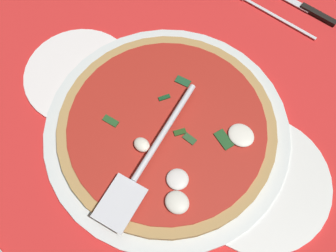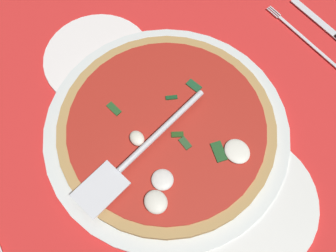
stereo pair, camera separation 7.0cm
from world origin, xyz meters
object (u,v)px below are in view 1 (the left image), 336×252
dinner_plate_right (258,181)px  place_setting_far (287,11)px  dinner_plate_left (80,75)px  pizza (169,127)px  pizza_server (147,159)px

dinner_plate_right → place_setting_far: size_ratio=1.18×
dinner_plate_right → place_setting_far: place_setting_far is taller
dinner_plate_left → place_setting_far: 43.27cm
dinner_plate_right → pizza: (-17.09, -3.34, 1.66)cm
place_setting_far → pizza_server: bearing=87.9°
pizza_server → place_setting_far: size_ratio=1.34×
dinner_plate_right → dinner_plate_left: bearing=-170.7°
dinner_plate_left → pizza: size_ratio=0.55×
dinner_plate_right → pizza: bearing=-168.9°
dinner_plate_left → place_setting_far: (19.73, 38.51, -0.14)cm
dinner_plate_right → pizza: 17.50cm
dinner_plate_right → place_setting_far: (-17.33, 32.45, -0.14)cm
dinner_plate_left → dinner_plate_right: size_ratio=0.85×
dinner_plate_right → pizza_server: (-15.18, -10.44, 4.15)cm
dinner_plate_left → pizza_server: 22.70cm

